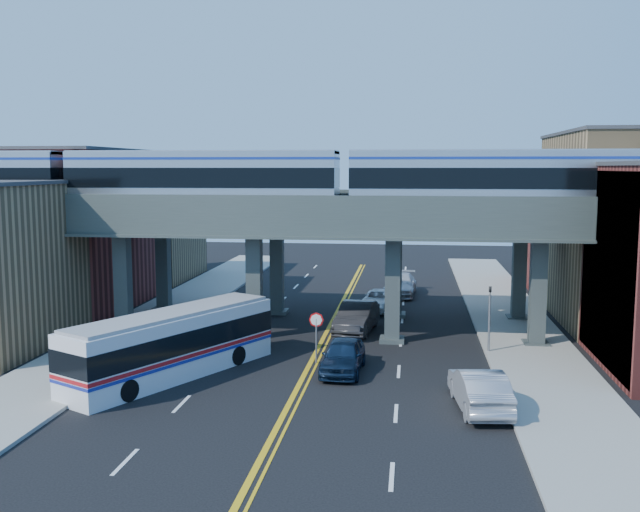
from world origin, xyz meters
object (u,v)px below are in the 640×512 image
object	(u,v)px
stop_sign	(316,329)
traffic_signal	(490,311)
car_parked_curb	(479,389)
car_lane_b	(357,317)
car_lane_a	(343,356)
transit_train	(203,178)
car_lane_d	(400,285)
transit_bus	(173,345)
car_lane_c	(379,300)

from	to	relation	value
stop_sign	traffic_signal	xyz separation A→B (m)	(8.90, 3.00, 0.54)
traffic_signal	car_parked_curb	distance (m)	9.24
traffic_signal	car_lane_b	xyz separation A→B (m)	(-7.40, 4.17, -1.40)
traffic_signal	car_lane_a	distance (m)	8.75
transit_train	stop_sign	distance (m)	11.59
transit_train	car_lane_d	size ratio (longest dim) A/B	8.41
stop_sign	traffic_signal	bearing A→B (deg)	18.63
car_lane_a	car_lane_b	distance (m)	8.60
car_lane_b	transit_bus	bearing A→B (deg)	-120.54
car_lane_a	car_lane_b	size ratio (longest dim) A/B	0.87
transit_bus	car_lane_b	bearing A→B (deg)	-9.86
transit_train	transit_bus	bearing A→B (deg)	-84.61
car_lane_d	transit_train	bearing A→B (deg)	-122.93
transit_train	car_lane_c	world-z (taller)	transit_train
traffic_signal	car_lane_d	world-z (taller)	traffic_signal
transit_bus	car_lane_a	xyz separation A→B (m)	(7.97, 1.72, -0.73)
car_lane_a	car_lane_b	world-z (taller)	car_lane_b
traffic_signal	car_lane_b	bearing A→B (deg)	150.58
transit_train	transit_bus	xyz separation A→B (m)	(0.77, -8.15, -7.76)
stop_sign	car_lane_c	size ratio (longest dim) A/B	0.53
transit_bus	car_lane_b	world-z (taller)	transit_bus
transit_train	car_lane_b	size ratio (longest dim) A/B	8.79
transit_bus	car_lane_c	world-z (taller)	transit_bus
car_parked_curb	transit_bus	bearing A→B (deg)	-18.37
transit_train	transit_bus	world-z (taller)	transit_train
stop_sign	car_lane_d	xyz separation A→B (m)	(3.91, 20.07, -0.93)
stop_sign	car_lane_c	distance (m)	14.34
traffic_signal	car_lane_b	distance (m)	8.61
car_lane_b	car_lane_c	world-z (taller)	car_lane_b
traffic_signal	car_parked_curb	size ratio (longest dim) A/B	0.79
car_lane_d	stop_sign	bearing A→B (deg)	-97.46
stop_sign	transit_bus	xyz separation A→B (m)	(-6.47, -3.15, -0.22)
transit_train	car_lane_c	bearing A→B (deg)	42.80
transit_train	car_lane_d	bearing A→B (deg)	53.51
traffic_signal	car_lane_c	bearing A→B (deg)	119.80
car_lane_c	car_lane_a	bearing A→B (deg)	-87.92
stop_sign	car_parked_curb	size ratio (longest dim) A/B	0.51
car_parked_curb	transit_train	bearing A→B (deg)	-43.43
car_parked_curb	car_lane_c	bearing A→B (deg)	-82.71
traffic_signal	car_lane_d	xyz separation A→B (m)	(-4.99, 17.07, -1.47)
car_lane_a	car_lane_c	world-z (taller)	car_lane_a
traffic_signal	car_parked_curb	xyz separation A→B (m)	(-1.31, -9.04, -1.45)
car_lane_c	transit_train	bearing A→B (deg)	-131.20
stop_sign	car_parked_curb	distance (m)	9.74
transit_train	car_lane_b	world-z (taller)	transit_train
car_lane_b	stop_sign	bearing A→B (deg)	-94.69
transit_bus	car_lane_d	xyz separation A→B (m)	(10.38, 23.21, -0.71)
car_lane_c	car_lane_d	bearing A→B (deg)	83.29
transit_train	car_parked_curb	world-z (taller)	transit_train
traffic_signal	car_lane_b	size ratio (longest dim) A/B	0.75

